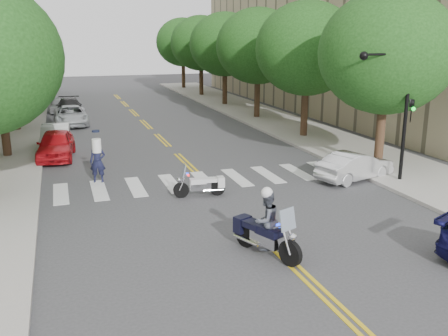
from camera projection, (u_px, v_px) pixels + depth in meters
name	position (u px, v px, depth m)	size (l,w,h in m)	color
ground	(259.00, 233.00, 16.57)	(140.00, 140.00, 0.00)	#38383A
sidewalk_left	(7.00, 131.00, 33.84)	(5.00, 60.00, 0.15)	#9E9991
sidewalk_right	(265.00, 117.00, 39.62)	(5.00, 60.00, 0.15)	#9E9991
tree_l_2	(9.00, 48.00, 32.64)	(6.40, 6.40, 8.45)	#382316
tree_l_3	(17.00, 46.00, 39.98)	(6.40, 6.40, 8.45)	#382316
tree_l_4	(22.00, 44.00, 47.31)	(6.40, 6.40, 8.45)	#382316
tree_l_5	(27.00, 43.00, 54.65)	(6.40, 6.40, 8.45)	#382316
tree_r_0	(387.00, 53.00, 23.32)	(6.40, 6.40, 8.45)	#382316
tree_r_1	(307.00, 49.00, 30.66)	(6.40, 6.40, 8.45)	#382316
tree_r_2	(258.00, 46.00, 38.00)	(6.40, 6.40, 8.45)	#382316
tree_r_3	(225.00, 44.00, 45.33)	(6.40, 6.40, 8.45)	#382316
tree_r_4	(201.00, 43.00, 52.67)	(6.40, 6.40, 8.45)	#382316
tree_r_5	(183.00, 42.00, 60.01)	(6.40, 6.40, 8.45)	#382316
traffic_signal_pole	(398.00, 99.00, 21.17)	(2.82, 0.42, 6.00)	black
motorcycle_police	(265.00, 225.00, 14.70)	(1.30, 2.49, 2.12)	black
motorcycle_parked	(204.00, 185.00, 20.24)	(2.13, 0.60, 1.37)	black
officer_standing	(98.00, 162.00, 22.04)	(0.69, 0.45, 1.90)	#171934
convertible	(355.00, 166.00, 22.51)	(1.36, 3.91, 1.29)	silver
parked_car_a	(56.00, 145.00, 26.38)	(1.78, 4.42, 1.51)	red
parked_car_b	(56.00, 137.00, 28.44)	(1.52, 4.35, 1.43)	silver
parked_car_c	(71.00, 115.00, 36.36)	(2.31, 5.00, 1.39)	#ABAFB3
parked_car_d	(69.00, 107.00, 40.42)	(1.98, 4.87, 1.41)	black
parked_car_e	(59.00, 105.00, 42.26)	(1.53, 3.81, 1.30)	#9FA0A5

